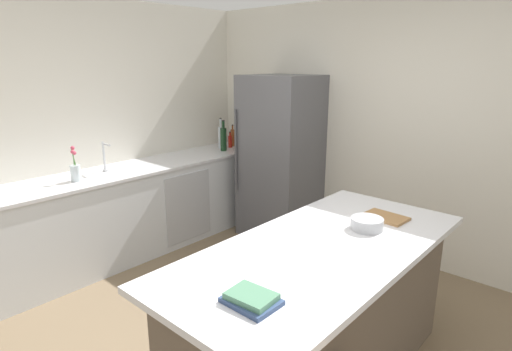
{
  "coord_description": "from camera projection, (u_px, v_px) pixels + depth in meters",
  "views": [
    {
      "loc": [
        1.66,
        -1.75,
        1.98
      ],
      "look_at": [
        -0.72,
        0.9,
        1.0
      ],
      "focal_mm": 29.16,
      "sensor_mm": 36.0,
      "label": 1
    }
  ],
  "objects": [
    {
      "name": "cutting_board",
      "position": [
        385.0,
        217.0,
        2.91
      ],
      "size": [
        0.3,
        0.21,
        0.02
      ],
      "color": "#9E7042",
      "rests_on": "kitchen_island"
    },
    {
      "name": "counter_run_left",
      "position": [
        141.0,
        208.0,
        4.47
      ],
      "size": [
        0.68,
        3.12,
        0.92
      ],
      "color": "silver",
      "rests_on": "ground_plane"
    },
    {
      "name": "soda_bottle",
      "position": [
        221.0,
        137.0,
        5.23
      ],
      "size": [
        0.07,
        0.07,
        0.38
      ],
      "color": "silver",
      "rests_on": "counter_run_left"
    },
    {
      "name": "cookbook_stack",
      "position": [
        251.0,
        299.0,
        1.88
      ],
      "size": [
        0.25,
        0.19,
        0.05
      ],
      "color": "#334770",
      "rests_on": "kitchen_island"
    },
    {
      "name": "flower_vase",
      "position": [
        75.0,
        171.0,
        3.78
      ],
      "size": [
        0.09,
        0.09,
        0.33
      ],
      "color": "silver",
      "rests_on": "counter_run_left"
    },
    {
      "name": "sink_faucet",
      "position": [
        105.0,
        156.0,
        4.09
      ],
      "size": [
        0.15,
        0.05,
        0.3
      ],
      "color": "silver",
      "rests_on": "counter_run_left"
    },
    {
      "name": "hot_sauce_bottle",
      "position": [
        230.0,
        141.0,
        5.28
      ],
      "size": [
        0.05,
        0.05,
        0.2
      ],
      "color": "red",
      "rests_on": "counter_run_left"
    },
    {
      "name": "wall_left",
      "position": [
        64.0,
        133.0,
        4.08
      ],
      "size": [
        0.1,
        6.0,
        2.6
      ],
      "primitive_type": "cube",
      "color": "silver",
      "rests_on": "ground_plane"
    },
    {
      "name": "wall_rear",
      "position": [
        401.0,
        133.0,
        4.12
      ],
      "size": [
        6.0,
        0.1,
        2.6
      ],
      "primitive_type": "cube",
      "color": "silver",
      "rests_on": "ground_plane"
    },
    {
      "name": "refrigerator",
      "position": [
        280.0,
        158.0,
        4.72
      ],
      "size": [
        0.78,
        0.71,
        1.84
      ],
      "color": "#56565B",
      "rests_on": "ground_plane"
    },
    {
      "name": "vinegar_bottle",
      "position": [
        233.0,
        137.0,
        5.37
      ],
      "size": [
        0.06,
        0.06,
        0.28
      ],
      "color": "#994C23",
      "rests_on": "counter_run_left"
    },
    {
      "name": "kitchen_island",
      "position": [
        319.0,
        312.0,
        2.6
      ],
      "size": [
        0.97,
        2.12,
        0.92
      ],
      "color": "brown",
      "rests_on": "ground_plane"
    },
    {
      "name": "mixing_bowl",
      "position": [
        367.0,
        224.0,
        2.71
      ],
      "size": [
        0.21,
        0.21,
        0.08
      ],
      "color": "#B2B5BA",
      "rests_on": "kitchen_island"
    },
    {
      "name": "wine_bottle",
      "position": [
        223.0,
        138.0,
        5.06
      ],
      "size": [
        0.08,
        0.08,
        0.38
      ],
      "color": "#19381E",
      "rests_on": "counter_run_left"
    }
  ]
}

